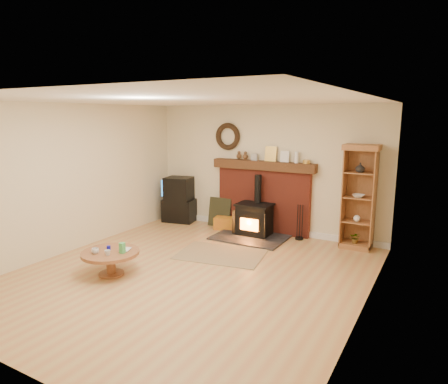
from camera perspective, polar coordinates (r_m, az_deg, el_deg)
The scene contains 11 objects.
ground at distance 6.24m, azimuth -4.78°, elevation -11.65°, with size 5.50×5.50×0.00m, color #BA7F4D.
room_shell at distance 5.90m, azimuth -4.67°, elevation 4.29°, with size 5.02×5.52×2.61m.
chimney_breast at distance 8.26m, azimuth 5.60°, elevation -0.24°, with size 2.20×0.22×1.78m.
wood_stove at distance 8.02m, azimuth 4.26°, elevation -4.12°, with size 1.40×1.00×1.22m.
area_rug at distance 7.05m, azimuth -0.44°, elevation -8.88°, with size 1.47×1.01×0.01m, color brown.
tv_unit at distance 9.13m, azimuth -6.43°, elevation -1.19°, with size 0.77×0.61×1.02m.
curio_cabinet at distance 7.56m, azimuth 18.74°, elevation -0.68°, with size 0.61×0.44×1.89m.
firelog_box at distance 8.51m, azimuth 0.08°, elevation -4.49°, with size 0.42×0.26×0.26m, color #D1B408.
leaning_painting at distance 8.69m, azimuth -0.63°, elevation -2.91°, with size 0.53×0.03×0.63m, color black.
fire_tools at distance 7.97m, azimuth 10.72°, elevation -5.76°, with size 0.16×0.16×0.70m.
coffee_table at distance 6.35m, azimuth -15.92°, elevation -8.75°, with size 0.87×0.87×0.53m.
Camera 1 is at (3.28, -4.75, 2.39)m, focal length 32.00 mm.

